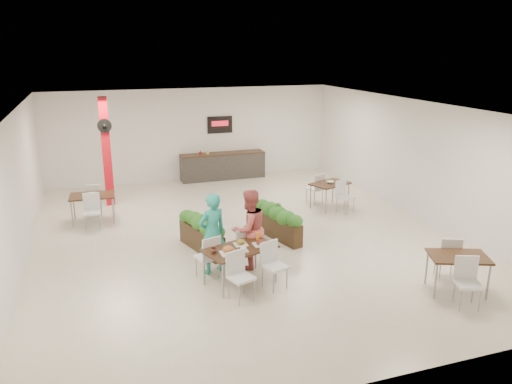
% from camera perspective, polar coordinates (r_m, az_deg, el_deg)
% --- Properties ---
extents(ground, '(12.00, 12.00, 0.00)m').
position_cam_1_polar(ground, '(12.56, -1.46, -5.05)').
color(ground, beige).
rests_on(ground, ground).
extents(room_shell, '(10.10, 12.10, 3.22)m').
position_cam_1_polar(room_shell, '(11.97, -1.53, 3.93)').
color(room_shell, white).
rests_on(room_shell, ground).
extents(red_column, '(0.40, 0.41, 3.20)m').
position_cam_1_polar(red_column, '(15.25, -16.73, 4.54)').
color(red_column, red).
rests_on(red_column, ground).
extents(service_counter, '(3.00, 0.64, 2.20)m').
position_cam_1_polar(service_counter, '(17.88, -3.82, 3.07)').
color(service_counter, '#2C2A27').
rests_on(service_counter, ground).
extents(main_table, '(1.67, 1.92, 0.92)m').
position_cam_1_polar(main_table, '(9.95, -1.86, -7.01)').
color(main_table, '#311B10').
rests_on(main_table, ground).
extents(diner_man, '(0.73, 0.59, 1.73)m').
position_cam_1_polar(diner_man, '(10.35, -5.02, -4.74)').
color(diner_man, teal).
rests_on(diner_man, ground).
extents(diner_woman, '(1.00, 0.89, 1.73)m').
position_cam_1_polar(diner_woman, '(10.56, -0.79, -4.26)').
color(diner_woman, '#D25E5D').
rests_on(diner_woman, ground).
extents(planter_left, '(0.79, 1.72, 0.92)m').
position_cam_1_polar(planter_left, '(11.57, -6.27, -4.44)').
color(planter_left, black).
rests_on(planter_left, ground).
extents(planter_right, '(0.76, 1.70, 0.91)m').
position_cam_1_polar(planter_right, '(12.27, 2.49, -3.19)').
color(planter_right, black).
rests_on(planter_right, ground).
extents(side_table_a, '(1.21, 1.64, 0.92)m').
position_cam_1_polar(side_table_a, '(14.09, -18.19, -0.79)').
color(side_table_a, '#311B10').
rests_on(side_table_a, ground).
extents(side_table_b, '(1.28, 1.66, 0.92)m').
position_cam_1_polar(side_table_b, '(14.71, 8.44, 0.54)').
color(side_table_b, '#311B10').
rests_on(side_table_b, ground).
extents(side_table_c, '(1.28, 1.66, 0.92)m').
position_cam_1_polar(side_table_c, '(10.35, 22.08, -7.44)').
color(side_table_c, '#311B10').
rests_on(side_table_c, ground).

